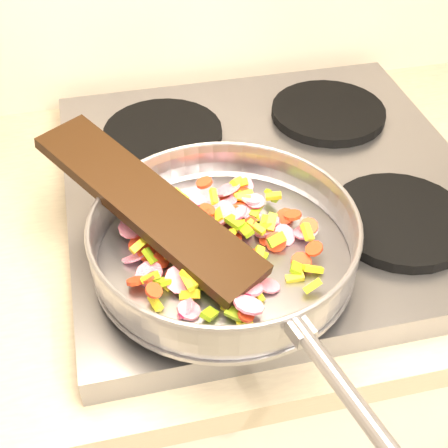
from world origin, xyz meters
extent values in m
cube|color=#939399|center=(-0.70, 1.67, 0.92)|extent=(0.60, 0.60, 0.04)
cylinder|color=black|center=(-0.84, 1.52, 0.95)|extent=(0.19, 0.19, 0.02)
cylinder|color=black|center=(-0.56, 1.52, 0.95)|extent=(0.19, 0.19, 0.02)
cylinder|color=black|center=(-0.84, 1.81, 0.95)|extent=(0.19, 0.19, 0.02)
cylinder|color=black|center=(-0.56, 1.81, 0.95)|extent=(0.19, 0.19, 0.02)
cylinder|color=#9E9EA5|center=(-0.81, 1.50, 0.96)|extent=(0.32, 0.32, 0.01)
torus|color=#9E9EA5|center=(-0.81, 1.50, 0.99)|extent=(0.37, 0.37, 0.06)
torus|color=#9E9EA5|center=(-0.81, 1.50, 1.02)|extent=(0.33, 0.33, 0.01)
cylinder|color=#9E9EA5|center=(-0.75, 1.25, 1.01)|extent=(0.06, 0.19, 0.02)
cube|color=#9E9EA5|center=(-0.77, 1.33, 1.01)|extent=(0.03, 0.03, 0.02)
cube|color=#769D13|center=(-0.82, 1.40, 0.97)|extent=(0.02, 0.02, 0.01)
cylinder|color=#DC1550|center=(-0.78, 1.55, 0.99)|extent=(0.03, 0.03, 0.02)
cylinder|color=red|center=(-0.86, 1.51, 0.98)|extent=(0.04, 0.03, 0.02)
cube|color=yellow|center=(-0.80, 1.59, 0.99)|extent=(0.01, 0.03, 0.01)
cylinder|color=red|center=(-0.92, 1.47, 0.97)|extent=(0.03, 0.03, 0.02)
cylinder|color=#DC1550|center=(-0.79, 1.58, 0.98)|extent=(0.04, 0.04, 0.02)
cube|color=#769D13|center=(-0.85, 1.59, 0.98)|extent=(0.01, 0.02, 0.01)
cylinder|color=red|center=(-0.72, 1.46, 0.97)|extent=(0.04, 0.04, 0.01)
cube|color=yellow|center=(-0.85, 1.44, 0.98)|extent=(0.02, 0.03, 0.01)
cylinder|color=red|center=(-0.82, 1.56, 0.99)|extent=(0.03, 0.03, 0.01)
cube|color=yellow|center=(-0.89, 1.46, 0.97)|extent=(0.02, 0.03, 0.02)
cube|color=yellow|center=(-0.83, 1.53, 0.99)|extent=(0.02, 0.02, 0.01)
cylinder|color=red|center=(-0.71, 1.53, 0.99)|extent=(0.03, 0.03, 0.01)
cylinder|color=#DC1550|center=(-0.80, 1.44, 0.97)|extent=(0.02, 0.03, 0.02)
cube|color=yellow|center=(-0.77, 1.57, 0.99)|extent=(0.02, 0.01, 0.01)
cube|color=yellow|center=(-0.78, 1.53, 0.98)|extent=(0.02, 0.02, 0.02)
cube|color=#769D13|center=(-0.79, 1.53, 0.98)|extent=(0.03, 0.03, 0.01)
cube|color=yellow|center=(-0.76, 1.61, 0.98)|extent=(0.02, 0.02, 0.02)
cube|color=yellow|center=(-0.85, 1.60, 0.98)|extent=(0.02, 0.03, 0.01)
cube|color=#769D13|center=(-0.86, 1.48, 0.98)|extent=(0.02, 0.02, 0.02)
cube|color=yellow|center=(-0.81, 1.47, 0.97)|extent=(0.02, 0.02, 0.02)
cube|color=#769D13|center=(-0.80, 1.48, 0.98)|extent=(0.02, 0.03, 0.01)
cylinder|color=#DC1550|center=(-0.92, 1.52, 0.97)|extent=(0.04, 0.04, 0.02)
cylinder|color=red|center=(-0.91, 1.44, 0.99)|extent=(0.02, 0.02, 0.02)
cube|color=yellow|center=(-0.88, 1.51, 0.97)|extent=(0.02, 0.02, 0.01)
cube|color=yellow|center=(-0.75, 1.56, 0.97)|extent=(0.01, 0.02, 0.02)
cube|color=yellow|center=(-0.71, 1.44, 0.97)|extent=(0.02, 0.01, 0.02)
cube|color=yellow|center=(-0.90, 1.44, 0.97)|extent=(0.02, 0.02, 0.02)
cube|color=yellow|center=(-0.87, 1.60, 0.98)|extent=(0.03, 0.02, 0.01)
cylinder|color=#DC1550|center=(-0.70, 1.51, 0.97)|extent=(0.04, 0.04, 0.01)
cube|color=#769D13|center=(-0.77, 1.48, 0.97)|extent=(0.02, 0.02, 0.01)
cylinder|color=#DC1550|center=(-0.73, 1.51, 0.97)|extent=(0.03, 0.04, 0.02)
cube|color=yellow|center=(-0.91, 1.51, 0.99)|extent=(0.02, 0.02, 0.01)
cylinder|color=red|center=(-0.75, 1.51, 0.97)|extent=(0.03, 0.03, 0.01)
cube|color=yellow|center=(-0.87, 1.44, 0.97)|extent=(0.03, 0.02, 0.02)
cube|color=#769D13|center=(-0.86, 1.46, 0.98)|extent=(0.02, 0.02, 0.02)
cylinder|color=#DC1550|center=(-0.80, 1.43, 0.98)|extent=(0.04, 0.04, 0.01)
cylinder|color=#DC1550|center=(-0.92, 1.56, 0.98)|extent=(0.04, 0.04, 0.02)
cylinder|color=red|center=(-0.87, 1.57, 0.97)|extent=(0.02, 0.02, 0.01)
cylinder|color=red|center=(-0.70, 1.47, 0.98)|extent=(0.03, 0.03, 0.02)
cube|color=yellow|center=(-0.81, 1.39, 0.97)|extent=(0.02, 0.01, 0.01)
cylinder|color=red|center=(-0.77, 1.53, 0.98)|extent=(0.02, 0.03, 0.02)
cylinder|color=#DC1550|center=(-0.80, 1.56, 0.98)|extent=(0.04, 0.05, 0.03)
cylinder|color=red|center=(-0.70, 1.51, 0.98)|extent=(0.03, 0.03, 0.01)
cube|color=#769D13|center=(-0.75, 1.49, 0.98)|extent=(0.03, 0.02, 0.01)
cube|color=yellow|center=(-0.72, 1.42, 0.97)|extent=(0.02, 0.01, 0.02)
cube|color=#769D13|center=(-0.88, 1.59, 0.99)|extent=(0.02, 0.02, 0.02)
cylinder|color=red|center=(-0.90, 1.52, 0.97)|extent=(0.04, 0.04, 0.02)
cylinder|color=red|center=(-0.85, 1.60, 0.97)|extent=(0.03, 0.02, 0.02)
cube|color=yellow|center=(-0.91, 1.46, 0.98)|extent=(0.02, 0.01, 0.02)
cylinder|color=#DC1550|center=(-0.75, 1.52, 0.97)|extent=(0.04, 0.04, 0.01)
cube|color=#769D13|center=(-0.85, 1.49, 0.98)|extent=(0.02, 0.02, 0.02)
cube|color=yellow|center=(-0.70, 1.50, 0.98)|extent=(0.01, 0.03, 0.02)
cube|color=#769D13|center=(-0.79, 1.45, 0.97)|extent=(0.02, 0.02, 0.02)
cube|color=#769D13|center=(-0.85, 1.56, 0.97)|extent=(0.02, 0.03, 0.01)
cube|color=yellow|center=(-0.85, 1.60, 0.98)|extent=(0.02, 0.02, 0.02)
cube|color=yellow|center=(-0.86, 1.45, 0.99)|extent=(0.02, 0.03, 0.02)
cylinder|color=red|center=(-0.78, 1.57, 0.98)|extent=(0.04, 0.04, 0.02)
cube|color=#769D13|center=(-0.87, 1.47, 0.97)|extent=(0.02, 0.02, 0.02)
cube|color=#769D13|center=(-0.85, 1.40, 0.97)|extent=(0.02, 0.03, 0.02)
cube|color=yellow|center=(-0.77, 1.61, 0.99)|extent=(0.02, 0.02, 0.02)
cube|color=#769D13|center=(-0.76, 1.52, 0.98)|extent=(0.02, 0.02, 0.01)
cylinder|color=#DC1550|center=(-0.82, 1.59, 0.98)|extent=(0.04, 0.04, 0.01)
cube|color=#769D13|center=(-0.73, 1.45, 0.97)|extent=(0.02, 0.02, 0.01)
cube|color=yellow|center=(-0.81, 1.44, 0.97)|extent=(0.02, 0.02, 0.01)
cube|color=yellow|center=(-0.73, 1.57, 0.98)|extent=(0.02, 0.01, 0.01)
cube|color=#769D13|center=(-0.78, 1.52, 0.98)|extent=(0.02, 0.03, 0.02)
cube|color=yellow|center=(-0.82, 1.46, 0.99)|extent=(0.02, 0.01, 0.02)
cylinder|color=red|center=(-0.91, 1.46, 0.98)|extent=(0.02, 0.02, 0.02)
cube|color=#769D13|center=(-0.73, 1.58, 0.98)|extent=(0.02, 0.02, 0.01)
cylinder|color=#DC1550|center=(-0.91, 1.48, 0.97)|extent=(0.04, 0.04, 0.02)
cube|color=yellow|center=(-0.82, 1.42, 0.97)|extent=(0.02, 0.02, 0.01)
cube|color=yellow|center=(-0.74, 1.52, 0.98)|extent=(0.02, 0.03, 0.02)
cylinder|color=red|center=(-0.72, 1.46, 0.97)|extent=(0.04, 0.04, 0.01)
cylinder|color=red|center=(-0.85, 1.51, 0.97)|extent=(0.03, 0.03, 0.01)
cylinder|color=red|center=(-0.81, 1.39, 0.98)|extent=(0.02, 0.02, 0.01)
cube|color=yellow|center=(-0.87, 1.52, 0.97)|extent=(0.01, 0.02, 0.01)
cube|color=yellow|center=(-0.87, 1.54, 0.98)|extent=(0.01, 0.03, 0.02)
cylinder|color=#DC1550|center=(-0.76, 1.56, 0.97)|extent=(0.03, 0.03, 0.02)
cube|color=yellow|center=(-0.87, 1.44, 0.99)|extent=(0.01, 0.02, 0.01)
cube|color=#769D13|center=(-0.90, 1.50, 0.98)|extent=(0.02, 0.02, 0.02)
cube|color=yellow|center=(-0.74, 1.44, 0.97)|extent=(0.02, 0.01, 0.01)
cylinder|color=#DC1550|center=(-0.74, 1.54, 0.97)|extent=(0.03, 0.03, 0.02)
cylinder|color=#DC1550|center=(-0.78, 1.53, 0.97)|extent=(0.03, 0.04, 0.03)
cube|color=#769D13|center=(-0.79, 1.49, 0.97)|extent=(0.03, 0.02, 0.01)
cylinder|color=#DC1550|center=(-0.76, 1.61, 0.98)|extent=(0.04, 0.04, 0.03)
cylinder|color=#DC1550|center=(-0.77, 1.44, 0.96)|extent=(0.04, 0.04, 0.01)
cylinder|color=red|center=(-0.80, 1.46, 0.97)|extent=(0.03, 0.03, 0.02)
cylinder|color=#DC1550|center=(-0.79, 1.48, 0.98)|extent=(0.03, 0.03, 0.02)
cylinder|color=#DC1550|center=(-0.77, 1.58, 0.97)|extent=(0.04, 0.04, 0.02)
cube|color=yellow|center=(-0.80, 1.43, 0.97)|extent=(0.02, 0.03, 0.01)
cube|color=#769D13|center=(-0.89, 1.46, 0.98)|extent=(0.02, 0.02, 0.02)
cylinder|color=red|center=(-0.78, 1.48, 0.97)|extent=(0.03, 0.03, 0.02)
cylinder|color=red|center=(-0.83, 1.55, 0.99)|extent=(0.03, 0.03, 0.02)
cylinder|color=#DC1550|center=(-0.88, 1.42, 0.97)|extent=(0.03, 0.04, 0.03)
cylinder|color=red|center=(-0.91, 1.54, 0.97)|extent=(0.02, 0.03, 0.02)
cube|color=#769D13|center=(-0.84, 1.44, 0.98)|extent=(0.03, 0.03, 0.02)
cylinder|color=red|center=(-0.72, 1.55, 0.97)|extent=(0.03, 0.03, 0.02)
cube|color=yellow|center=(-0.77, 1.47, 0.98)|extent=(0.02, 0.03, 0.02)
cube|color=#769D13|center=(-0.84, 1.52, 0.98)|extent=(0.02, 0.03, 0.01)
cube|color=yellow|center=(-0.80, 1.52, 0.98)|extent=(0.02, 0.03, 0.02)
cylinder|color=#DC1550|center=(-0.75, 1.56, 0.99)|extent=(0.03, 0.03, 0.01)
cube|color=#769D13|center=(-0.83, 1.59, 0.97)|extent=(0.02, 0.01, 0.01)
cylinder|color=red|center=(-0.80, 1.52, 0.97)|extent=(0.03, 0.03, 0.01)
cylinder|color=red|center=(-0.74, 1.50, 0.97)|extent=(0.04, 0.03, 0.03)
cylinder|color=red|center=(-0.81, 1.62, 0.98)|extent=(0.03, 0.03, 0.01)
cylinder|color=#DC1550|center=(-0.87, 1.46, 0.98)|extent=(0.05, 0.04, 0.03)
cube|color=yellow|center=(-0.77, 1.52, 0.99)|extent=(0.02, 0.03, 0.01)
cube|color=#769D13|center=(-0.77, 1.59, 0.98)|extent=(0.02, 0.02, 0.02)
cube|color=#769D13|center=(-0.75, 1.56, 0.98)|extent=(0.02, 0.02, 0.01)
cube|color=yellow|center=(-0.79, 1.43, 0.97)|extent=(0.02, 0.03, 0.01)
cube|color=#769D13|center=(-0.75, 1.54, 0.97)|extent=(0.02, 0.03, 0.01)
cylinder|color=red|center=(-0.88, 1.47, 0.96)|extent=(0.03, 0.04, 0.03)
cube|color=#769D13|center=(-0.85, 1.49, 0.97)|extent=(0.02, 0.02, 0.01)
cylinder|color=#DC1550|center=(-0.76, 1.57, 0.99)|extent=(0.04, 0.04, 0.01)
cube|color=yellow|center=(-0.80, 1.56, 0.98)|extent=(0.01, 0.02, 0.01)
cylinder|color=red|center=(-0.78, 1.61, 0.97)|extent=(0.03, 0.03, 0.02)
cylinder|color=#DC1550|center=(-0.78, 1.60, 0.98)|extent=(0.04, 0.04, 0.02)
cylinder|color=#DC1550|center=(-0.81, 1.40, 0.98)|extent=(0.05, 0.05, 0.02)
cylinder|color=red|center=(-0.89, 1.50, 0.97)|extent=(0.03, 0.03, 0.02)
cylinder|color=red|center=(-0.78, 1.58, 0.97)|extent=(0.03, 0.03, 0.02)
cylinder|color=#DC1550|center=(-0.83, 1.59, 0.98)|extent=(0.04, 0.04, 0.02)
cube|color=yellow|center=(-0.88, 1.58, 0.97)|extent=(0.02, 0.02, 0.01)
cube|color=#769D13|center=(-0.82, 1.42, 0.98)|extent=(0.02, 0.03, 0.02)
cylinder|color=red|center=(-0.76, 1.60, 0.97)|extent=(0.03, 0.03, 0.01)
cylinder|color=red|center=(-0.83, 1.52, 0.97)|extent=(0.03, 0.03, 0.02)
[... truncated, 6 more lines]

